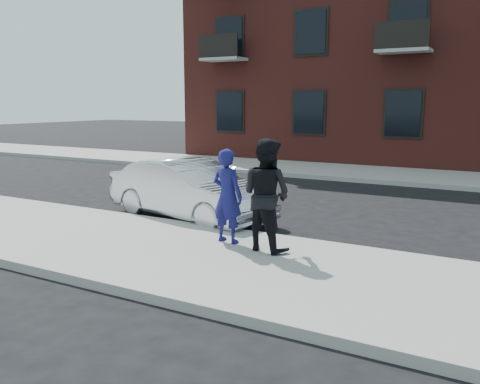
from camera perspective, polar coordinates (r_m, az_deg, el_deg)
The scene contains 9 objects.
ground at distance 8.55m, azimuth -1.80°, elevation -7.92°, with size 100.00×100.00×0.00m, color black.
near_sidewalk at distance 8.33m, azimuth -2.70°, elevation -7.88°, with size 50.00×3.50×0.15m, color gray.
near_curb at distance 9.83m, azimuth 2.88°, elevation -5.05°, with size 50.00×0.10×0.15m, color #999691.
far_sidewalk at distance 18.86m, azimuth 16.13°, elevation 1.88°, with size 50.00×3.50×0.15m, color gray.
far_curb at distance 17.13m, azimuth 14.74°, elevation 1.15°, with size 50.00×0.10×0.15m, color #999691.
apartment_building at distance 25.30m, azimuth 25.19°, elevation 17.17°, with size 24.30×10.30×12.30m.
silver_sedan at distance 11.55m, azimuth -5.72°, elevation 0.26°, with size 1.44×4.13×1.36m, color silver.
man_hoodie at distance 9.02m, azimuth -1.42°, elevation -0.45°, with size 0.66×0.53×1.69m.
man_peacoat at distance 8.55m, azimuth 2.95°, elevation -0.31°, with size 1.05×0.90×1.90m.
Camera 1 is at (4.21, -6.96, 2.65)m, focal length 38.00 mm.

